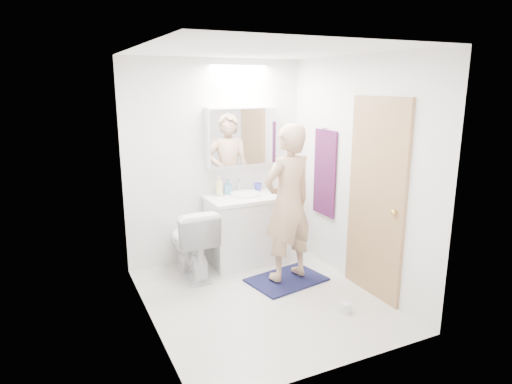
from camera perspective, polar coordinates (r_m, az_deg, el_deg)
floor at (r=4.61m, az=0.80°, el=-13.52°), size 2.50×2.50×0.00m
ceiling at (r=4.11m, az=0.92°, el=17.74°), size 2.50×2.50×0.00m
wall_back at (r=5.33m, az=-5.14°, el=3.84°), size 2.50×0.00×2.50m
wall_front at (r=3.17m, az=10.96°, el=-3.33°), size 2.50×0.00×2.50m
wall_left at (r=3.85m, az=-13.97°, el=-0.40°), size 0.00×2.50×2.50m
wall_right at (r=4.78m, az=12.76°, el=2.40°), size 0.00×2.50×2.50m
vanity_cabinet at (r=5.37m, az=-1.20°, el=-4.95°), size 0.90×0.55×0.78m
countertop at (r=5.25m, az=-1.22°, el=-0.72°), size 0.95×0.58×0.04m
sink_basin at (r=5.27m, az=-1.35°, el=-0.27°), size 0.36×0.36×0.03m
faucet at (r=5.43m, az=-2.18°, el=0.83°), size 0.02×0.02×0.16m
medicine_cabinet at (r=5.33m, az=-1.87°, el=7.15°), size 0.88×0.14×0.70m
mirror_panel at (r=5.26m, az=-1.54°, el=7.06°), size 0.84×0.01×0.66m
toilet at (r=5.02m, az=-8.30°, el=-6.33°), size 0.45×0.79×0.80m
bath_rug at (r=5.00m, az=3.93°, el=-11.16°), size 0.88×0.68×0.02m
person at (r=4.69m, az=4.11°, el=-1.44°), size 0.67×0.50×1.68m
door at (r=4.55m, az=15.14°, el=-0.91°), size 0.04×0.80×2.00m
door_knob at (r=4.32m, az=17.26°, el=-2.51°), size 0.06×0.06×0.06m
towel at (r=5.22m, az=8.80°, el=2.41°), size 0.02×0.42×1.00m
towel_hook at (r=5.14m, az=8.90°, el=8.09°), size 0.07×0.02×0.02m
soap_bottle_a at (r=5.25m, az=-4.76°, el=0.76°), size 0.10×0.10×0.23m
soap_bottle_b at (r=5.33m, az=-3.64°, el=0.69°), size 0.10×0.10×0.18m
toothbrush_cup at (r=5.47m, az=0.24°, el=0.63°), size 0.13×0.13×0.10m
toilet_paper_roll at (r=4.43m, az=11.40°, el=-14.35°), size 0.11×0.11×0.10m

